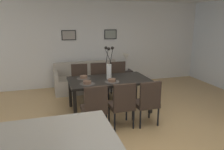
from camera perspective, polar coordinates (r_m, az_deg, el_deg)
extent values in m
plane|color=tan|center=(4.28, 4.91, -14.35)|extent=(9.00, 9.00, 0.00)
cube|color=silver|center=(6.91, -4.82, 8.13)|extent=(9.00, 0.10, 2.60)
cube|color=black|center=(4.92, -0.78, -1.38)|extent=(1.80, 1.00, 0.05)
cube|color=black|center=(5.69, 6.18, -3.14)|extent=(0.07, 0.07, 0.69)
cube|color=black|center=(5.30, -10.89, -4.68)|extent=(0.07, 0.07, 0.69)
cube|color=black|center=(4.94, 10.13, -6.07)|extent=(0.07, 0.07, 0.69)
cube|color=black|center=(4.48, -9.70, -8.25)|extent=(0.07, 0.07, 0.69)
cube|color=#33261E|center=(4.14, -4.81, -8.89)|extent=(0.45, 0.45, 0.08)
cube|color=#33261E|center=(3.87, -4.25, -6.43)|extent=(0.42, 0.07, 0.48)
cylinder|color=black|center=(4.45, -2.90, -10.40)|extent=(0.04, 0.04, 0.38)
cylinder|color=black|center=(4.37, -7.80, -10.97)|extent=(0.04, 0.04, 0.38)
cylinder|color=black|center=(4.12, -1.49, -12.53)|extent=(0.04, 0.04, 0.38)
cylinder|color=black|center=(4.04, -6.80, -13.20)|extent=(0.04, 0.04, 0.38)
cube|color=#33261E|center=(5.68, -8.31, -2.46)|extent=(0.47, 0.47, 0.08)
cube|color=#33261E|center=(5.79, -8.54, 0.54)|extent=(0.42, 0.09, 0.48)
cylinder|color=black|center=(5.56, -10.04, -5.39)|extent=(0.04, 0.04, 0.38)
cylinder|color=black|center=(5.58, -6.13, -5.16)|extent=(0.04, 0.04, 0.38)
cylinder|color=black|center=(5.92, -10.21, -4.16)|extent=(0.04, 0.04, 0.38)
cylinder|color=black|center=(5.94, -6.54, -3.95)|extent=(0.04, 0.04, 0.38)
cube|color=#33261E|center=(4.28, 2.38, -8.07)|extent=(0.44, 0.44, 0.08)
cube|color=#33261E|center=(4.02, 3.33, -5.63)|extent=(0.42, 0.06, 0.48)
cylinder|color=black|center=(4.59, 3.81, -9.57)|extent=(0.04, 0.04, 0.38)
cylinder|color=black|center=(4.48, -0.81, -10.18)|extent=(0.04, 0.04, 0.38)
cylinder|color=black|center=(4.27, 5.67, -11.54)|extent=(0.04, 0.04, 0.38)
cylinder|color=black|center=(4.15, 0.71, -12.27)|extent=(0.04, 0.04, 0.38)
cube|color=#33261E|center=(5.75, -3.19, -2.12)|extent=(0.47, 0.47, 0.08)
cube|color=#33261E|center=(5.86, -3.55, 0.84)|extent=(0.42, 0.08, 0.48)
cylinder|color=black|center=(5.61, -4.73, -5.03)|extent=(0.04, 0.04, 0.38)
cylinder|color=black|center=(5.67, -0.92, -4.76)|extent=(0.04, 0.04, 0.38)
cylinder|color=black|center=(5.97, -5.28, -3.84)|extent=(0.04, 0.04, 0.38)
cylinder|color=black|center=(6.03, -1.69, -3.60)|extent=(0.04, 0.04, 0.38)
cube|color=#33261E|center=(4.43, 8.79, -7.42)|extent=(0.44, 0.44, 0.08)
cube|color=#33261E|center=(4.18, 10.06, -5.02)|extent=(0.42, 0.06, 0.48)
cylinder|color=black|center=(4.75, 9.77, -8.90)|extent=(0.04, 0.04, 0.38)
cylinder|color=black|center=(4.60, 5.48, -9.55)|extent=(0.04, 0.04, 0.38)
cylinder|color=black|center=(4.45, 12.00, -10.70)|extent=(0.04, 0.04, 0.38)
cylinder|color=black|center=(4.29, 7.46, -11.49)|extent=(0.04, 0.04, 0.38)
cube|color=#33261E|center=(5.92, 2.07, -1.62)|extent=(0.45, 0.45, 0.08)
cube|color=#33261E|center=(6.03, 1.54, 1.24)|extent=(0.42, 0.07, 0.48)
cylinder|color=black|center=(5.76, 0.81, -4.46)|extent=(0.04, 0.04, 0.38)
cylinder|color=black|center=(5.87, 4.38, -4.13)|extent=(0.04, 0.04, 0.38)
cylinder|color=black|center=(6.11, -0.19, -3.35)|extent=(0.04, 0.04, 0.38)
cylinder|color=black|center=(6.21, 3.19, -3.05)|extent=(0.04, 0.04, 0.38)
cylinder|color=silver|center=(4.87, -0.79, 0.82)|extent=(0.11, 0.11, 0.34)
cylinder|color=black|center=(4.83, -0.21, 4.72)|extent=(0.05, 0.12, 0.37)
sphere|color=black|center=(4.82, 0.09, 7.10)|extent=(0.07, 0.07, 0.07)
cylinder|color=black|center=(4.84, -1.32, 4.74)|extent=(0.08, 0.05, 0.38)
sphere|color=black|center=(4.83, -1.59, 7.11)|extent=(0.07, 0.07, 0.07)
cylinder|color=black|center=(4.74, -0.83, 4.53)|extent=(0.15, 0.06, 0.36)
sphere|color=black|center=(4.68, -0.85, 6.88)|extent=(0.07, 0.07, 0.07)
cylinder|color=#4C4742|center=(4.58, -6.52, -2.30)|extent=(0.32, 0.32, 0.01)
cylinder|color=brown|center=(4.58, -6.53, -1.91)|extent=(0.17, 0.17, 0.06)
cylinder|color=brown|center=(4.57, -6.54, -1.73)|extent=(0.13, 0.13, 0.04)
cylinder|color=#4C4742|center=(5.01, -7.44, -0.87)|extent=(0.32, 0.32, 0.01)
cylinder|color=brown|center=(5.00, -7.45, -0.51)|extent=(0.17, 0.17, 0.06)
cylinder|color=brown|center=(5.00, -7.46, -0.34)|extent=(0.13, 0.13, 0.04)
cylinder|color=#4C4742|center=(4.70, -0.03, -1.77)|extent=(0.32, 0.32, 0.01)
cylinder|color=brown|center=(4.69, -0.03, -1.39)|extent=(0.17, 0.17, 0.06)
cylinder|color=brown|center=(4.69, -0.03, -1.21)|extent=(0.13, 0.13, 0.04)
cube|color=#B2A899|center=(6.49, -6.41, -2.17)|extent=(1.90, 0.84, 0.42)
cube|color=#B2A899|center=(6.71, -7.03, 1.90)|extent=(1.90, 0.16, 0.38)
cube|color=#B2A899|center=(6.62, 1.22, 1.03)|extent=(0.10, 0.84, 0.20)
cube|color=#B2A899|center=(6.32, -14.56, -0.09)|extent=(0.10, 0.84, 0.20)
cube|color=black|center=(6.82, 3.60, -0.85)|extent=(0.36, 0.36, 0.52)
cylinder|color=beige|center=(6.75, 3.64, 1.61)|extent=(0.12, 0.12, 0.08)
cylinder|color=beige|center=(6.71, 3.66, 3.11)|extent=(0.02, 0.02, 0.30)
cone|color=silver|center=(6.67, 3.69, 4.79)|extent=(0.22, 0.22, 0.18)
cube|color=#A8A399|center=(2.37, -17.08, -15.48)|extent=(1.40, 0.91, 0.04)
cube|color=black|center=(6.71, -11.28, 10.20)|extent=(0.42, 0.02, 0.30)
cube|color=#9E9389|center=(6.69, -11.27, 10.19)|extent=(0.37, 0.01, 0.25)
cube|color=black|center=(6.95, -0.40, 10.62)|extent=(0.40, 0.02, 0.30)
cube|color=gray|center=(6.94, -0.37, 10.61)|extent=(0.35, 0.01, 0.25)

